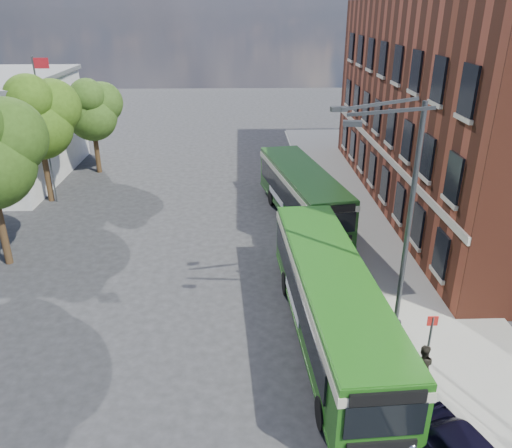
{
  "coord_description": "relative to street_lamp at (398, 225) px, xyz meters",
  "views": [
    {
      "loc": [
        -0.55,
        -17.49,
        11.76
      ],
      "look_at": [
        0.13,
        4.07,
        2.2
      ],
      "focal_mm": 35.0,
      "sensor_mm": 36.0,
      "label": 1
    }
  ],
  "objects": [
    {
      "name": "kerb_line",
      "position": [
        -0.89,
        10.0,
        -4.79
      ],
      "size": [
        0.12,
        48.0,
        0.01
      ],
      "primitive_type": "cube",
      "color": "beige",
      "rests_on": "ground"
    },
    {
      "name": "tree_mid",
      "position": [
        -17.68,
        15.17,
        0.71
      ],
      "size": [
        4.8,
        4.57,
        8.11
      ],
      "color": "#3A2815",
      "rests_on": "ground"
    },
    {
      "name": "pavement",
      "position": [
        2.16,
        10.0,
        -4.72
      ],
      "size": [
        6.0,
        48.0,
        0.15
      ],
      "primitive_type": "cube",
      "color": "#98968A",
      "rests_on": "ground"
    },
    {
      "name": "ground",
      "position": [
        -4.84,
        2.0,
        -4.79
      ],
      "size": [
        120.0,
        120.0,
        0.0
      ],
      "primitive_type": "plane",
      "color": "#252527",
      "rests_on": "ground"
    },
    {
      "name": "pedestrian_b",
      "position": [
        0.43,
        -2.7,
        -3.84
      ],
      "size": [
        0.93,
        0.83,
        1.59
      ],
      "primitive_type": "imported",
      "rotation": [
        0.0,
        0.0,
        2.79
      ],
      "color": "black",
      "rests_on": "pavement"
    },
    {
      "name": "bus_stop_sign",
      "position": [
        0.76,
        -2.2,
        -3.28
      ],
      "size": [
        0.35,
        0.08,
        2.52
      ],
      "color": "#3C3F41",
      "rests_on": "ground"
    },
    {
      "name": "bus_rear",
      "position": [
        -1.84,
        11.8,
        -2.96
      ],
      "size": [
        4.49,
        10.99,
        3.02
      ],
      "color": "#21511A",
      "rests_on": "ground"
    },
    {
      "name": "bus_front",
      "position": [
        -2.11,
        0.17,
        -2.96
      ],
      "size": [
        3.24,
        12.53,
        3.02
      ],
      "color": "#1D5613",
      "rests_on": "ground"
    },
    {
      "name": "pedestrian_a",
      "position": [
        -0.14,
        -1.36,
        -3.78
      ],
      "size": [
        0.75,
        0.7,
        1.72
      ],
      "primitive_type": "imported",
      "rotation": [
        0.0,
        0.0,
        3.75
      ],
      "color": "black",
      "rests_on": "pavement"
    },
    {
      "name": "tree_right",
      "position": [
        -16.1,
        21.13,
        -0.02
      ],
      "size": [
        4.17,
        3.96,
        7.04
      ],
      "color": "#3A2815",
      "rests_on": "ground"
    },
    {
      "name": "street_lamp",
      "position": [
        0.0,
        0.0,
        0.0
      ],
      "size": [
        2.96,
        2.38,
        9.0
      ],
      "color": "#3C3F41",
      "rests_on": "ground"
    },
    {
      "name": "flagpole",
      "position": [
        -17.29,
        15.0,
        0.15
      ],
      "size": [
        0.95,
        0.1,
        9.0
      ],
      "color": "#3C3F41",
      "rests_on": "ground"
    },
    {
      "name": "brick_office",
      "position": [
        9.16,
        14.0,
        2.18
      ],
      "size": [
        12.1,
        26.0,
        14.2
      ],
      "color": "maroon",
      "rests_on": "ground"
    }
  ]
}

